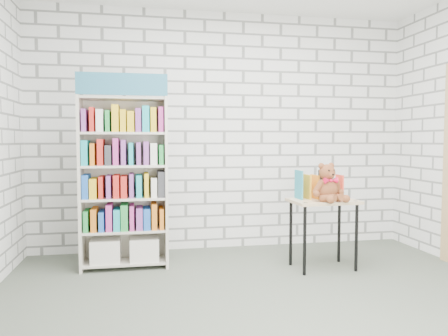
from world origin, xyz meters
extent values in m
plane|color=#495044|center=(0.00, 0.00, 0.00)|extent=(4.50, 4.50, 0.00)
cube|color=silver|center=(0.00, 2.00, 1.40)|extent=(4.50, 0.02, 2.80)
cube|color=beige|center=(-1.57, 1.35, 0.86)|extent=(0.03, 0.34, 1.73)
cube|color=beige|center=(-0.73, 1.35, 0.86)|extent=(0.03, 0.34, 1.73)
cube|color=beige|center=(-1.15, 1.51, 0.86)|extent=(0.86, 0.02, 1.73)
cube|color=#286983|center=(-1.15, 1.19, 1.83)|extent=(0.86, 0.02, 0.21)
cube|color=beige|center=(-1.15, 1.35, 0.06)|extent=(0.81, 0.32, 0.02)
cube|color=beige|center=(-1.15, 1.35, 0.38)|extent=(0.81, 0.32, 0.02)
cube|color=beige|center=(-1.15, 1.35, 0.71)|extent=(0.81, 0.32, 0.02)
cube|color=beige|center=(-1.15, 1.35, 1.04)|extent=(0.81, 0.32, 0.02)
cube|color=beige|center=(-1.15, 1.35, 1.36)|extent=(0.81, 0.32, 0.02)
cube|color=beige|center=(-1.15, 1.35, 1.71)|extent=(0.81, 0.32, 0.02)
cube|color=silver|center=(-1.34, 1.35, 0.18)|extent=(0.29, 0.28, 0.23)
cube|color=silver|center=(-0.96, 1.35, 0.18)|extent=(0.29, 0.28, 0.23)
cube|color=#333338|center=(-1.15, 1.34, 0.51)|extent=(0.81, 0.28, 0.23)
cube|color=red|center=(-1.15, 1.34, 0.84)|extent=(0.81, 0.28, 0.23)
cube|color=yellow|center=(-1.15, 1.34, 1.16)|extent=(0.81, 0.28, 0.23)
cube|color=blue|center=(-1.15, 1.34, 1.49)|extent=(0.81, 0.28, 0.23)
cube|color=tan|center=(0.81, 0.95, 0.68)|extent=(0.67, 0.48, 0.03)
cylinder|color=black|center=(0.55, 0.76, 0.33)|extent=(0.03, 0.03, 0.67)
cylinder|color=black|center=(0.53, 1.11, 0.33)|extent=(0.03, 0.03, 0.67)
cylinder|color=black|center=(1.09, 0.79, 0.33)|extent=(0.03, 0.03, 0.67)
cylinder|color=black|center=(1.08, 1.13, 0.33)|extent=(0.03, 0.03, 0.67)
cylinder|color=black|center=(0.56, 0.77, 0.69)|extent=(0.04, 0.04, 0.01)
cylinder|color=black|center=(1.08, 0.79, 0.69)|extent=(0.04, 0.04, 0.01)
cube|color=teal|center=(0.59, 1.04, 0.83)|extent=(0.02, 0.20, 0.27)
cube|color=gold|center=(0.68, 1.05, 0.83)|extent=(0.02, 0.20, 0.27)
cube|color=orange|center=(0.76, 1.05, 0.83)|extent=(0.02, 0.20, 0.27)
cube|color=black|center=(0.85, 1.05, 0.83)|extent=(0.02, 0.20, 0.27)
cube|color=white|center=(0.94, 1.06, 0.83)|extent=(0.02, 0.20, 0.27)
cube|color=#EA3D29|center=(1.03, 1.06, 0.83)|extent=(0.02, 0.20, 0.27)
ellipsoid|color=brown|center=(0.81, 0.87, 0.81)|extent=(0.22, 0.19, 0.22)
sphere|color=brown|center=(0.81, 0.86, 0.98)|extent=(0.16, 0.16, 0.16)
sphere|color=brown|center=(0.75, 0.86, 1.04)|extent=(0.06, 0.06, 0.06)
sphere|color=brown|center=(0.86, 0.89, 1.04)|extent=(0.06, 0.06, 0.06)
sphere|color=brown|center=(0.82, 0.80, 0.96)|extent=(0.06, 0.06, 0.06)
sphere|color=black|center=(0.80, 0.79, 1.00)|extent=(0.02, 0.02, 0.02)
sphere|color=black|center=(0.85, 0.80, 1.00)|extent=(0.02, 0.02, 0.02)
sphere|color=black|center=(0.83, 0.77, 0.96)|extent=(0.02, 0.02, 0.02)
cylinder|color=brown|center=(0.71, 0.82, 0.84)|extent=(0.12, 0.09, 0.16)
cylinder|color=brown|center=(0.92, 0.87, 0.84)|extent=(0.11, 0.11, 0.16)
sphere|color=brown|center=(0.68, 0.80, 0.78)|extent=(0.06, 0.06, 0.06)
sphere|color=brown|center=(0.96, 0.86, 0.78)|extent=(0.06, 0.06, 0.06)
cylinder|color=brown|center=(0.77, 0.74, 0.74)|extent=(0.14, 0.18, 0.09)
cylinder|color=brown|center=(0.90, 0.77, 0.74)|extent=(0.08, 0.17, 0.09)
sphere|color=brown|center=(0.76, 0.67, 0.73)|extent=(0.08, 0.08, 0.08)
sphere|color=brown|center=(0.94, 0.70, 0.73)|extent=(0.08, 0.08, 0.08)
cone|color=#E80E3F|center=(0.79, 0.79, 0.90)|extent=(0.07, 0.07, 0.06)
cone|color=#E80E3F|center=(0.86, 0.81, 0.90)|extent=(0.07, 0.07, 0.06)
sphere|color=#E80E3F|center=(0.82, 0.80, 0.90)|extent=(0.03, 0.03, 0.03)
camera|label=1|loc=(-0.98, -3.14, 1.29)|focal=35.00mm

